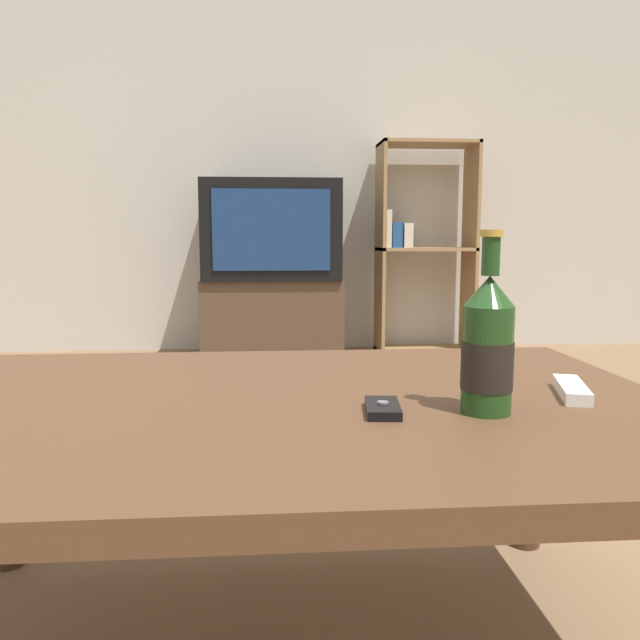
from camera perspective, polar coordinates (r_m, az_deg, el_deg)
name	(u,v)px	position (r m, az deg, el deg)	size (l,w,h in m)	color
back_wall	(270,142)	(4.04, -4.58, 15.94)	(8.00, 0.05, 2.60)	beige
coffee_table	(272,432)	(1.03, -4.44, -10.21)	(1.29, 0.84, 0.46)	brown
tv_stand	(272,318)	(3.72, -4.46, 0.19)	(0.81, 0.47, 0.47)	#4C3828
television	(271,230)	(3.69, -4.54, 8.16)	(0.78, 0.52, 0.57)	black
bookshelf	(420,246)	(3.89, 9.13, 6.65)	(0.58, 0.30, 1.28)	#99754C
beer_bottle	(486,347)	(0.94, 14.90, -2.44)	(0.08, 0.08, 0.27)	#1E4219
cell_phone	(381,408)	(0.93, 5.56, -8.03)	(0.06, 0.10, 0.02)	black
remote_control	(570,390)	(1.10, 21.88, -5.93)	(0.08, 0.15, 0.02)	white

